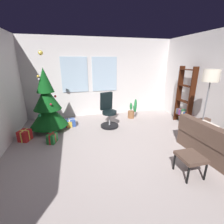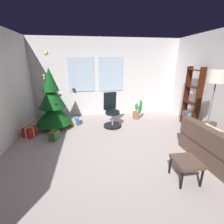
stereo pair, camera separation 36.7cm
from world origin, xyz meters
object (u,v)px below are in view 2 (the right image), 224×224
at_px(holiday_tree, 53,104).
at_px(floor_lamp, 216,83).
at_px(footstool, 186,163).
at_px(gift_box_blue, 74,121).
at_px(bookshelf, 191,102).
at_px(gift_box_green, 54,135).
at_px(potted_plant, 137,112).
at_px(office_chair, 112,113).
at_px(gift_box_red, 30,132).
at_px(gift_box_gold, 71,122).

relative_size(holiday_tree, floor_lamp, 1.24).
bearing_deg(footstool, gift_box_blue, 126.67).
bearing_deg(bookshelf, gift_box_green, -174.50).
bearing_deg(potted_plant, footstool, -91.50).
xyz_separation_m(office_chair, floor_lamp, (2.06, -1.54, 1.12)).
bearing_deg(gift_box_red, bookshelf, 1.17).
bearing_deg(gift_box_green, gift_box_blue, 67.67).
height_order(holiday_tree, gift_box_blue, holiday_tree).
bearing_deg(footstool, bookshelf, 56.01).
relative_size(gift_box_red, office_chair, 0.33).
bearing_deg(floor_lamp, bookshelf, 73.28).
relative_size(holiday_tree, potted_plant, 3.20).
relative_size(gift_box_gold, office_chair, 0.32).
height_order(gift_box_green, potted_plant, potted_plant).
bearing_deg(gift_box_red, gift_box_green, -22.80).
xyz_separation_m(gift_box_red, gift_box_gold, (1.03, 0.70, -0.04)).
xyz_separation_m(gift_box_blue, floor_lamp, (3.28, -1.85, 1.43)).
bearing_deg(floor_lamp, office_chair, 143.34).
distance_m(footstool, holiday_tree, 3.82).
height_order(gift_box_green, office_chair, office_chair).
xyz_separation_m(gift_box_gold, office_chair, (1.30, -0.29, 0.32)).
bearing_deg(office_chair, footstool, -70.20).
xyz_separation_m(floor_lamp, potted_plant, (-1.06, 2.07, -1.29)).
relative_size(office_chair, bookshelf, 0.58).
bearing_deg(gift_box_blue, bookshelf, -9.65).
relative_size(gift_box_green, gift_box_gold, 0.93).
bearing_deg(bookshelf, gift_box_blue, 170.35).
distance_m(bookshelf, floor_lamp, 1.48).
relative_size(holiday_tree, gift_box_green, 7.17).
height_order(holiday_tree, gift_box_green, holiday_tree).
relative_size(gift_box_red, gift_box_gold, 1.06).
xyz_separation_m(footstool, bookshelf, (1.51, 2.25, 0.45)).
bearing_deg(potted_plant, bookshelf, -30.53).
bearing_deg(gift_box_green, potted_plant, 25.19).
bearing_deg(gift_box_green, office_chair, 23.28).
relative_size(footstool, bookshelf, 0.24).
relative_size(gift_box_blue, bookshelf, 0.21).
bearing_deg(holiday_tree, floor_lamp, -23.53).
xyz_separation_m(holiday_tree, floor_lamp, (3.83, -1.67, 0.78)).
bearing_deg(gift_box_blue, footstool, -53.33).
xyz_separation_m(footstool, gift_box_green, (-2.55, 1.85, -0.22)).
distance_m(footstool, potted_plant, 3.09).
bearing_deg(holiday_tree, bookshelf, -6.00).
bearing_deg(office_chair, bookshelf, -7.25).
relative_size(gift_box_gold, potted_plant, 0.48).
bearing_deg(bookshelf, footstool, -123.99).
xyz_separation_m(gift_box_green, bookshelf, (4.06, 0.39, 0.67)).
bearing_deg(gift_box_gold, holiday_tree, -161.25).
bearing_deg(holiday_tree, gift_box_red, -136.09).
height_order(holiday_tree, bookshelf, holiday_tree).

